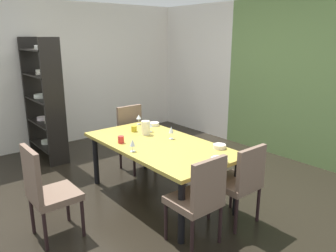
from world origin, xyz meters
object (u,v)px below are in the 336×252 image
chair_right_near (199,197)px  wine_glass_south (150,125)px  serving_bowl_front (219,160)px  cup_right (134,129)px  wine_glass_center (171,130)px  pitcher_rear (146,128)px  display_shelf (43,99)px  serving_bowl_near_window (154,124)px  chair_left_far (134,135)px  serving_bowl_corner (220,146)px  chair_head_near (46,189)px  cup_west (121,140)px  dining_table (159,148)px  wine_glass_north (133,143)px  wine_glass_near_shelf (139,117)px  chair_right_far (241,180)px

chair_right_near → wine_glass_south: (-1.47, 0.51, 0.31)m
chair_right_near → serving_bowl_front: (-0.11, 0.39, 0.24)m
cup_right → wine_glass_center: bearing=17.6°
wine_glass_center → pitcher_rear: pitcher_rear is taller
chair_right_near → wine_glass_south: 1.59m
display_shelf → serving_bowl_near_window: display_shelf is taller
display_shelf → wine_glass_center: size_ratio=12.35×
chair_left_far → wine_glass_center: 1.04m
serving_bowl_corner → chair_head_near: bearing=-109.2°
chair_head_near → pitcher_rear: (-0.37, 1.47, 0.28)m
wine_glass_center → cup_west: size_ratio=1.85×
wine_glass_center → dining_table: bearing=-81.2°
dining_table → cup_right: cup_right is taller
wine_glass_center → serving_bowl_corner: size_ratio=1.10×
chair_left_far → chair_head_near: (0.99, -1.70, 0.01)m
dining_table → chair_right_near: (1.01, -0.31, -0.14)m
wine_glass_north → pitcher_rear: size_ratio=0.79×
serving_bowl_front → cup_west: bearing=-159.8°
chair_head_near → display_shelf: size_ratio=0.50×
wine_glass_near_shelf → chair_right_far: bearing=0.0°
serving_bowl_front → chair_right_far: bearing=64.0°
chair_right_near → chair_head_near: (-1.04, -1.08, 0.02)m
wine_glass_near_shelf → serving_bowl_corner: size_ratio=0.98×
chair_right_near → display_shelf: 3.41m
dining_table → chair_head_near: bearing=-91.1°
pitcher_rear → cup_west: bearing=-77.4°
wine_glass_north → serving_bowl_corner: (0.55, 0.84, -0.08)m
wine_glass_center → cup_west: wine_glass_center is taller
dining_table → serving_bowl_front: bearing=5.3°
dining_table → pitcher_rear: bearing=168.0°
display_shelf → cup_right: (1.75, 0.60, -0.22)m
display_shelf → chair_left_far: bearing=32.9°
wine_glass_center → serving_bowl_near_window: (-0.63, 0.21, -0.09)m
serving_bowl_corner → cup_right: 1.27m
wine_glass_north → pitcher_rear: bearing=131.7°
wine_glass_center → wine_glass_north: size_ratio=1.10×
display_shelf → dining_table: bearing=13.3°
chair_left_far → cup_west: chair_left_far is taller
wine_glass_center → serving_bowl_front: 0.95m
wine_glass_center → pitcher_rear: bearing=-158.9°
serving_bowl_near_window → cup_right: cup_right is taller
serving_bowl_corner → serving_bowl_near_window: bearing=179.5°
wine_glass_near_shelf → cup_right: 0.39m
serving_bowl_front → pitcher_rear: pitcher_rear is taller
serving_bowl_corner → serving_bowl_front: serving_bowl_front is taller
display_shelf → pitcher_rear: bearing=18.0°
serving_bowl_front → wine_glass_near_shelf: bearing=172.8°
chair_right_near → wine_glass_near_shelf: (-1.90, 0.62, 0.32)m
display_shelf → cup_right: display_shelf is taller
display_shelf → chair_head_near: bearing=-19.7°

